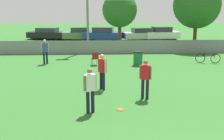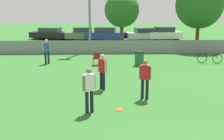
{
  "view_description": "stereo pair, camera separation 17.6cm",
  "coord_description": "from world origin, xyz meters",
  "px_view_note": "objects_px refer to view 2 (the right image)",
  "views": [
    {
      "loc": [
        -2.49,
        -4.93,
        3.88
      ],
      "look_at": [
        -1.9,
        7.36,
        1.05
      ],
      "focal_mm": 45.0,
      "sensor_mm": 36.0,
      "label": 1
    },
    {
      "loc": [
        -2.32,
        -4.93,
        3.88
      ],
      "look_at": [
        -1.9,
        7.36,
        1.05
      ],
      "focal_mm": 45.0,
      "sensor_mm": 36.0,
      "label": 2
    }
  ],
  "objects_px": {
    "parked_car_dark": "(50,33)",
    "parked_car_blue": "(105,34)",
    "player_receiver_white": "(89,87)",
    "parked_car_white": "(164,34)",
    "bicycle_sideline": "(210,58)",
    "player_thrower_red": "(145,77)",
    "folding_chair_sideline": "(96,58)",
    "frisbee_disc": "(120,110)",
    "trash_bin": "(139,58)",
    "tree_near_pole": "(122,10)",
    "player_defender_red": "(102,70)",
    "tree_far_right": "(199,5)",
    "spectator_in_blue": "(47,50)",
    "parked_car_olive": "(83,34)",
    "parked_car_silver": "(145,34)"
  },
  "relations": [
    {
      "from": "parked_car_dark",
      "to": "parked_car_blue",
      "type": "xyz_separation_m",
      "value": [
        6.52,
        -1.55,
        0.06
      ]
    },
    {
      "from": "tree_near_pole",
      "to": "trash_bin",
      "type": "height_order",
      "value": "tree_near_pole"
    },
    {
      "from": "tree_far_right",
      "to": "tree_near_pole",
      "type": "bearing_deg",
      "value": 175.83
    },
    {
      "from": "player_receiver_white",
      "to": "bicycle_sideline",
      "type": "relative_size",
      "value": 1.02
    },
    {
      "from": "parked_car_olive",
      "to": "parked_car_white",
      "type": "distance_m",
      "value": 9.46
    },
    {
      "from": "tree_near_pole",
      "to": "parked_car_blue",
      "type": "height_order",
      "value": "tree_near_pole"
    },
    {
      "from": "player_thrower_red",
      "to": "parked_car_blue",
      "type": "height_order",
      "value": "player_thrower_red"
    },
    {
      "from": "tree_far_right",
      "to": "parked_car_dark",
      "type": "relative_size",
      "value": 1.26
    },
    {
      "from": "tree_near_pole",
      "to": "trash_bin",
      "type": "xyz_separation_m",
      "value": [
        0.67,
        -7.49,
        -3.02
      ]
    },
    {
      "from": "parked_car_dark",
      "to": "parked_car_silver",
      "type": "bearing_deg",
      "value": 4.31
    },
    {
      "from": "frisbee_disc",
      "to": "parked_car_olive",
      "type": "height_order",
      "value": "parked_car_olive"
    },
    {
      "from": "player_thrower_red",
      "to": "parked_car_olive",
      "type": "height_order",
      "value": "player_thrower_red"
    },
    {
      "from": "frisbee_disc",
      "to": "folding_chair_sideline",
      "type": "bearing_deg",
      "value": 97.26
    },
    {
      "from": "player_thrower_red",
      "to": "parked_car_silver",
      "type": "bearing_deg",
      "value": 103.87
    },
    {
      "from": "player_thrower_red",
      "to": "player_receiver_white",
      "type": "xyz_separation_m",
      "value": [
        -2.27,
        -1.49,
        0.0
      ]
    },
    {
      "from": "parked_car_white",
      "to": "frisbee_disc",
      "type": "bearing_deg",
      "value": -113.85
    },
    {
      "from": "player_receiver_white",
      "to": "folding_chair_sideline",
      "type": "xyz_separation_m",
      "value": [
        0.08,
        8.53,
        -0.47
      ]
    },
    {
      "from": "spectator_in_blue",
      "to": "frisbee_disc",
      "type": "distance_m",
      "value": 9.96
    },
    {
      "from": "player_defender_red",
      "to": "parked_car_white",
      "type": "height_order",
      "value": "player_defender_red"
    },
    {
      "from": "tree_far_right",
      "to": "parked_car_white",
      "type": "bearing_deg",
      "value": 101.62
    },
    {
      "from": "frisbee_disc",
      "to": "bicycle_sideline",
      "type": "xyz_separation_m",
      "value": [
        6.72,
        8.66,
        0.33
      ]
    },
    {
      "from": "player_receiver_white",
      "to": "spectator_in_blue",
      "type": "relative_size",
      "value": 1.02
    },
    {
      "from": "bicycle_sideline",
      "to": "parked_car_olive",
      "type": "relative_size",
      "value": 0.4
    },
    {
      "from": "tree_far_right",
      "to": "parked_car_silver",
      "type": "bearing_deg",
      "value": 118.53
    },
    {
      "from": "frisbee_disc",
      "to": "trash_bin",
      "type": "distance_m",
      "value": 8.38
    },
    {
      "from": "tree_near_pole",
      "to": "parked_car_white",
      "type": "xyz_separation_m",
      "value": [
        5.38,
        6.6,
        -2.78
      ]
    },
    {
      "from": "player_defender_red",
      "to": "trash_bin",
      "type": "xyz_separation_m",
      "value": [
        2.45,
        5.48,
        -0.5
      ]
    },
    {
      "from": "trash_bin",
      "to": "parked_car_olive",
      "type": "relative_size",
      "value": 0.23
    },
    {
      "from": "bicycle_sideline",
      "to": "parked_car_dark",
      "type": "xyz_separation_m",
      "value": [
        -13.53,
        14.72,
        0.32
      ]
    },
    {
      "from": "spectator_in_blue",
      "to": "bicycle_sideline",
      "type": "distance_m",
      "value": 11.16
    },
    {
      "from": "tree_near_pole",
      "to": "parked_car_olive",
      "type": "relative_size",
      "value": 1.24
    },
    {
      "from": "trash_bin",
      "to": "parked_car_dark",
      "type": "distance_m",
      "value": 17.47
    },
    {
      "from": "player_defender_red",
      "to": "tree_far_right",
      "type": "bearing_deg",
      "value": 108.14
    },
    {
      "from": "bicycle_sideline",
      "to": "player_defender_red",
      "type": "bearing_deg",
      "value": -130.95
    },
    {
      "from": "tree_far_right",
      "to": "parked_car_dark",
      "type": "xyz_separation_m",
      "value": [
        -14.78,
        8.21,
        -3.27
      ]
    },
    {
      "from": "parked_car_dark",
      "to": "parked_car_olive",
      "type": "xyz_separation_m",
      "value": [
        3.87,
        -0.78,
        0.03
      ]
    },
    {
      "from": "parked_car_blue",
      "to": "parked_car_silver",
      "type": "relative_size",
      "value": 1.02
    },
    {
      "from": "tree_far_right",
      "to": "spectator_in_blue",
      "type": "distance_m",
      "value": 14.21
    },
    {
      "from": "player_defender_red",
      "to": "parked_car_white",
      "type": "relative_size",
      "value": 0.41
    },
    {
      "from": "player_receiver_white",
      "to": "parked_car_olive",
      "type": "relative_size",
      "value": 0.41
    },
    {
      "from": "player_receiver_white",
      "to": "parked_car_white",
      "type": "relative_size",
      "value": 0.41
    },
    {
      "from": "tree_far_right",
      "to": "parked_car_olive",
      "type": "xyz_separation_m",
      "value": [
        -10.91,
        7.43,
        -3.23
      ]
    },
    {
      "from": "tree_near_pole",
      "to": "frisbee_disc",
      "type": "xyz_separation_m",
      "value": [
        -1.13,
        -15.66,
        -3.48
      ]
    },
    {
      "from": "spectator_in_blue",
      "to": "parked_car_blue",
      "type": "bearing_deg",
      "value": -122.13
    },
    {
      "from": "player_thrower_red",
      "to": "parked_car_white",
      "type": "relative_size",
      "value": 0.41
    },
    {
      "from": "tree_near_pole",
      "to": "tree_far_right",
      "type": "relative_size",
      "value": 0.84
    },
    {
      "from": "tree_near_pole",
      "to": "player_thrower_red",
      "type": "height_order",
      "value": "tree_near_pole"
    },
    {
      "from": "tree_far_right",
      "to": "parked_car_blue",
      "type": "xyz_separation_m",
      "value": [
        -8.26,
        6.67,
        -3.2
      ]
    },
    {
      "from": "player_thrower_red",
      "to": "folding_chair_sideline",
      "type": "relative_size",
      "value": 1.98
    },
    {
      "from": "parked_car_dark",
      "to": "parked_car_white",
      "type": "height_order",
      "value": "parked_car_white"
    }
  ]
}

